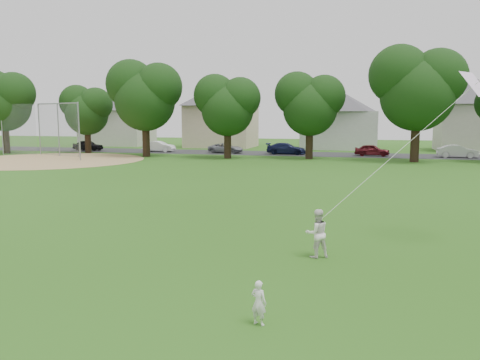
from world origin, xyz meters
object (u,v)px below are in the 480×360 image
(older_boy, at_px, (317,233))
(toddler, at_px, (259,303))
(kite, at_px, (399,151))
(baseball_backstop, at_px, (53,130))

(older_boy, bearing_deg, toddler, 54.31)
(toddler, xyz_separation_m, kite, (2.89, 6.10, 2.57))
(toddler, distance_m, baseball_backstop, 45.18)
(kite, xyz_separation_m, baseball_backstop, (-32.41, 28.02, -0.26))
(kite, bearing_deg, baseball_backstop, 139.15)
(toddler, bearing_deg, older_boy, -79.89)
(kite, bearing_deg, toddler, -115.37)
(kite, bearing_deg, older_boy, -149.32)
(older_boy, height_order, kite, kite)
(older_boy, height_order, baseball_backstop, baseball_backstop)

